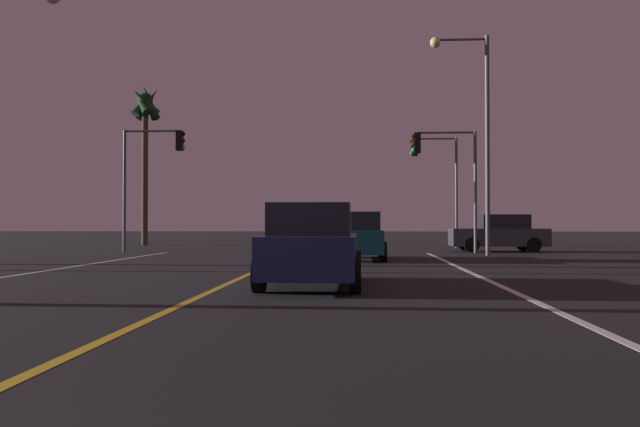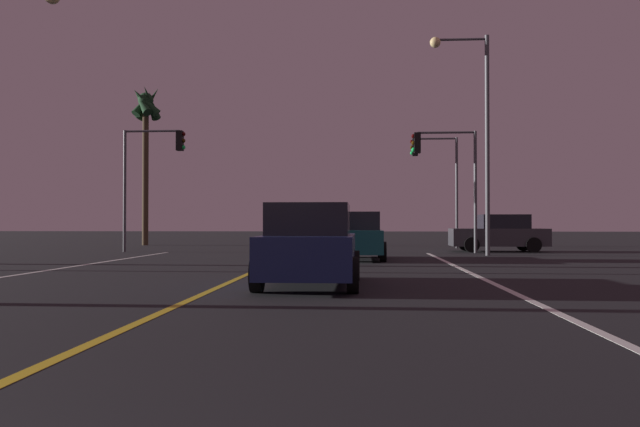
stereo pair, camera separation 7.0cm
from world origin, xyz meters
name	(u,v)px [view 1 (the left image)]	position (x,y,z in m)	size (l,w,h in m)	color
lane_edge_right	(527,298)	(5.75, 10.43, 0.00)	(0.16, 32.86, 0.01)	silver
lane_center_divider	(202,295)	(0.00, 10.43, 0.00)	(0.16, 32.86, 0.01)	gold
car_lead_same_lane	(312,246)	(1.85, 12.26, 0.82)	(2.02, 4.30, 1.70)	black
car_ahead_far	(357,237)	(2.72, 21.94, 0.82)	(2.02, 4.30, 1.70)	black
car_crossing_side	(499,234)	(9.20, 28.72, 0.82)	(4.30, 2.02, 1.70)	black
traffic_light_near_right	(445,163)	(6.55, 27.36, 3.97)	(2.85, 0.36, 5.35)	#4C4C51
traffic_light_near_left	(153,162)	(-6.55, 27.36, 4.10)	(2.88, 0.36, 5.54)	#4C4C51
traffic_light_far_right	(435,167)	(6.77, 32.86, 4.26)	(2.50, 0.36, 5.81)	#4C4C51
street_lamp_right_far	(475,117)	(7.46, 25.10, 5.59)	(2.38, 0.44, 8.91)	#4C4C51
palm_tree_left_far	(145,118)	(-9.90, 35.95, 7.55)	(2.04, 1.97, 9.50)	#473826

